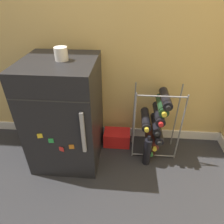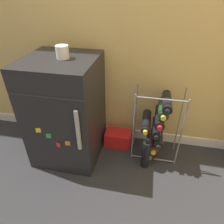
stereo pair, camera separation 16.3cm
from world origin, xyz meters
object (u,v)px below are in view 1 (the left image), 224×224
at_px(mini_fridge, 65,114).
at_px(wine_rack, 156,122).
at_px(fridge_top_cup, 61,54).
at_px(soda_box, 117,138).
at_px(loose_bottle_floor, 147,151).

bearing_deg(mini_fridge, wine_rack, 8.02).
xyz_separation_m(wine_rack, fridge_top_cup, (-0.71, -0.10, 0.60)).
bearing_deg(fridge_top_cup, soda_box, 23.27).
bearing_deg(soda_box, loose_bottle_floor, -40.33).
height_order(soda_box, fridge_top_cup, fridge_top_cup).
bearing_deg(loose_bottle_floor, mini_fridge, 175.02).
relative_size(mini_fridge, loose_bottle_floor, 2.93).
relative_size(soda_box, loose_bottle_floor, 0.82).
relative_size(soda_box, fridge_top_cup, 2.74).
height_order(wine_rack, loose_bottle_floor, wine_rack).
xyz_separation_m(mini_fridge, loose_bottle_floor, (0.68, -0.06, -0.31)).
bearing_deg(fridge_top_cup, wine_rack, 7.93).
distance_m(soda_box, loose_bottle_floor, 0.36).
bearing_deg(mini_fridge, soda_box, 22.31).
distance_m(mini_fridge, wine_rack, 0.76).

